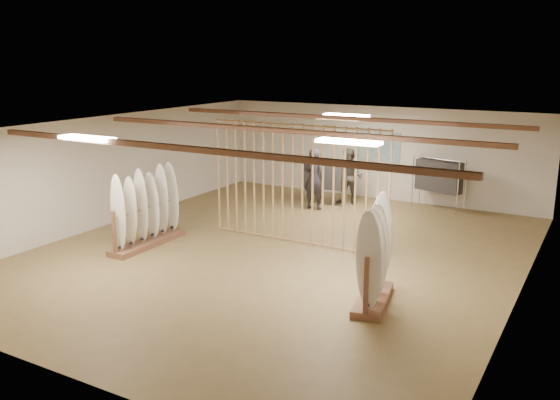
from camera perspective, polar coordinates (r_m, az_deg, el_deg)
The scene contains 16 objects.
floor at distance 13.23m, azimuth 0.00°, elevation -5.06°, with size 12.00×12.00×0.00m, color olive.
ceiling at distance 12.61m, azimuth 0.00°, elevation 7.08°, with size 12.00×12.00×0.00m, color #9A9892.
wall_back at distance 18.22m, azimuth 9.40°, elevation 4.50°, with size 12.00×12.00×0.00m, color silver.
wall_front at distance 8.39m, azimuth -20.87°, elevation -7.12°, with size 12.00×12.00×0.00m, color silver.
wall_left at distance 15.88m, azimuth -15.91°, elevation 2.81°, with size 12.00×12.00×0.00m, color silver.
wall_right at distance 11.32m, azimuth 22.59°, elevation -1.98°, with size 12.00×12.00×0.00m, color silver.
ceiling_slats at distance 12.62m, azimuth 0.00°, elevation 6.72°, with size 9.50×6.12×0.10m, color brown.
light_panels at distance 12.62m, azimuth 0.00°, elevation 6.81°, with size 1.20×0.35×0.06m, color white.
bamboo_partition at distance 13.53m, azimuth 1.68°, elevation 1.52°, with size 4.45×0.05×2.78m.
poster at distance 18.17m, azimuth 9.41°, elevation 5.11°, with size 1.40×0.03×0.90m, color teal.
rack_left at distance 13.87m, azimuth -12.68°, elevation -1.90°, with size 0.52×2.20×1.76m.
rack_right at distance 10.52m, azimuth 9.04°, elevation -6.70°, with size 0.80×1.64×1.83m.
clothing_rack_a at distance 17.27m, azimuth 4.27°, elevation 2.36°, with size 1.25×0.42×1.34m.
clothing_rack_b at distance 17.13m, azimuth 15.04°, elevation 2.23°, with size 1.37×0.70×1.52m.
shopper_a at distance 16.74m, azimuth 3.31°, elevation 2.46°, with size 0.73×0.49×2.00m, color #25242B.
shopper_b at distance 17.33m, azimuth 6.73°, elevation 2.57°, with size 0.90×0.71×1.88m, color #38342B.
Camera 1 is at (6.20, -10.89, 4.25)m, focal length 38.00 mm.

